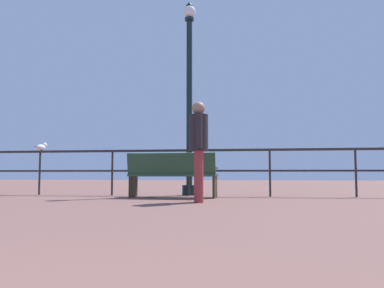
# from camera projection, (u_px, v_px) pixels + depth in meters

# --- Properties ---
(pier_railing) EXTENTS (20.40, 0.05, 0.99)m
(pier_railing) POSITION_uv_depth(u_px,v_px,m) (189.00, 162.00, 8.19)
(pier_railing) COLOR #2A2525
(pier_railing) RESTS_ON ground_plane
(bench_near_left) EXTENTS (1.77, 0.73, 0.87)m
(bench_near_left) POSITION_uv_depth(u_px,v_px,m) (172.00, 173.00, 7.56)
(bench_near_left) COLOR #29492F
(bench_near_left) RESTS_ON ground_plane
(lamppost_center) EXTENTS (0.31, 0.31, 4.38)m
(lamppost_center) POSITION_uv_depth(u_px,v_px,m) (189.00, 95.00, 8.58)
(lamppost_center) COLOR black
(lamppost_center) RESTS_ON ground_plane
(person_by_bench) EXTENTS (0.32, 0.53, 1.67)m
(person_by_bench) POSITION_uv_depth(u_px,v_px,m) (199.00, 144.00, 6.37)
(person_by_bench) COLOR maroon
(person_by_bench) RESTS_ON ground_plane
(seagull_on_rail) EXTENTS (0.20, 0.40, 0.19)m
(seagull_on_rail) POSITION_uv_depth(u_px,v_px,m) (42.00, 147.00, 8.70)
(seagull_on_rail) COLOR white
(seagull_on_rail) RESTS_ON pier_railing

